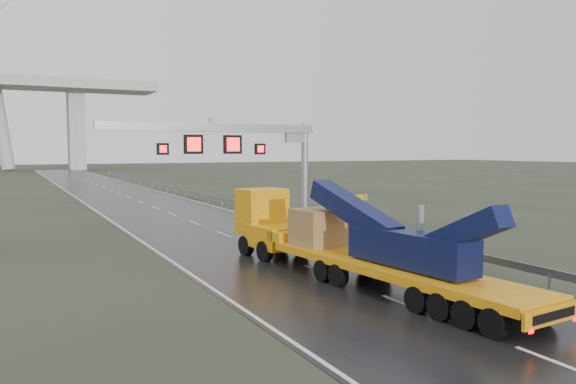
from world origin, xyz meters
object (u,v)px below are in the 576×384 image
striped_barrier (303,215)px  exit_sign_pair (359,205)px  sign_gantry (242,146)px  heavy_haul_truck (334,239)px

striped_barrier → exit_sign_pair: bearing=-55.4°
sign_gantry → striped_barrier: sign_gantry is taller
exit_sign_pair → striped_barrier: exit_sign_pair is taller
heavy_haul_truck → striped_barrier: heavy_haul_truck is taller
exit_sign_pair → striped_barrier: (-1.14, 5.71, -1.22)m
heavy_haul_truck → striped_barrier: (7.29, 16.23, -1.08)m
sign_gantry → striped_barrier: 7.60m
exit_sign_pair → sign_gantry: bearing=136.4°
heavy_haul_truck → exit_sign_pair: heavy_haul_truck is taller
sign_gantry → exit_sign_pair: size_ratio=6.11×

